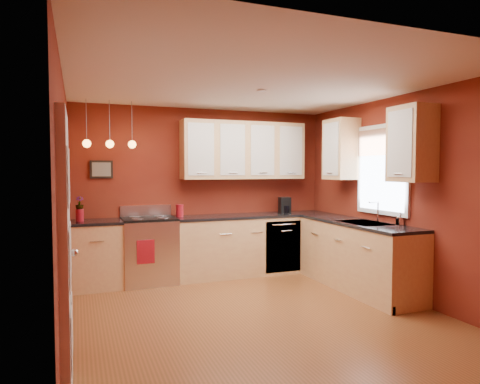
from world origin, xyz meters
name	(u,v)px	position (x,y,z in m)	size (l,w,h in m)	color
floor	(256,314)	(0.00, 0.00, 0.00)	(4.20, 4.20, 0.00)	brown
ceiling	(257,84)	(0.00, 0.00, 2.60)	(4.00, 4.20, 0.02)	silver
wall_back	(204,192)	(0.00, 2.10, 1.30)	(4.00, 0.02, 2.60)	maroon
wall_front	(380,222)	(0.00, -2.10, 1.30)	(4.00, 0.02, 2.60)	maroon
wall_left	(64,206)	(-2.00, 0.00, 1.30)	(0.02, 4.20, 2.60)	maroon
wall_right	(399,197)	(2.00, 0.00, 1.30)	(0.02, 4.20, 2.60)	maroon
base_cabinets_back_left	(96,256)	(-1.65, 1.80, 0.45)	(0.70, 0.60, 0.90)	#E0B978
base_cabinets_back_right	(254,245)	(0.73, 1.80, 0.45)	(2.54, 0.60, 0.90)	#E0B978
base_cabinets_right	(357,257)	(1.70, 0.45, 0.45)	(0.60, 2.10, 0.90)	#E0B978
counter_back_left	(96,222)	(-1.65, 1.80, 0.92)	(0.70, 0.62, 0.04)	black
counter_back_right	(254,216)	(0.73, 1.80, 0.92)	(2.54, 0.62, 0.04)	black
counter_right	(358,223)	(1.70, 0.45, 0.92)	(0.62, 2.10, 0.04)	black
gas_range	(149,250)	(-0.92, 1.80, 0.48)	(0.76, 0.64, 1.11)	silver
dishwasher_front	(283,247)	(1.10, 1.51, 0.45)	(0.60, 0.02, 0.80)	silver
sink	(365,224)	(1.70, 0.30, 0.92)	(0.50, 0.70, 0.33)	gray
window	(382,167)	(1.97, 0.30, 1.69)	(0.06, 1.02, 1.22)	white
door_left_wall	(65,258)	(-1.97, -1.20, 1.03)	(0.12, 0.82, 2.05)	white
upper_cabinets_back	(244,151)	(0.60, 1.93, 1.95)	(2.00, 0.35, 0.90)	#E0B978
upper_cabinets_right	(372,147)	(1.82, 0.32, 1.95)	(0.35, 1.95, 0.90)	#E0B978
wall_picture	(101,169)	(-1.55, 2.08, 1.65)	(0.32, 0.03, 0.26)	black
pendant_lights	(110,143)	(-1.45, 1.75, 2.01)	(0.71, 0.11, 0.66)	gray
red_canister	(180,211)	(-0.45, 1.88, 1.03)	(0.12, 0.12, 0.18)	maroon
red_vase	(80,215)	(-1.86, 1.80, 1.02)	(0.11, 0.11, 0.17)	maroon
flowers	(80,204)	(-1.86, 1.80, 1.18)	(0.11, 0.11, 0.19)	maroon
coffee_maker	(285,206)	(1.29, 1.84, 1.06)	(0.20, 0.19, 0.26)	black
soap_pump	(400,219)	(1.95, -0.09, 1.02)	(0.07, 0.08, 0.17)	silver
dish_towel	(146,252)	(-1.02, 1.47, 0.52)	(0.24, 0.02, 0.33)	maroon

